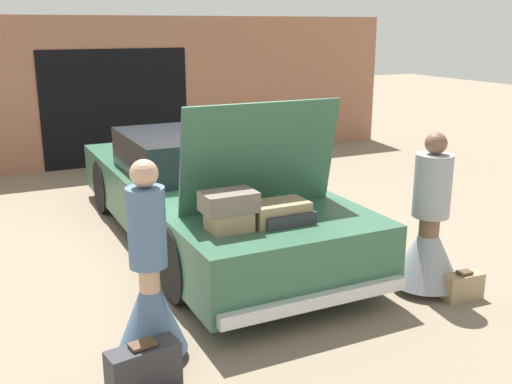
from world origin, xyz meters
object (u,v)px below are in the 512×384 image
object	(u,v)px
car	(205,192)
person_right	(428,237)
suitcase_beside_left_person	(144,367)
suitcase_beside_right_person	(463,286)
person_left	(150,290)

from	to	relation	value
car	person_right	size ratio (longest dim) A/B	3.30
car	suitcase_beside_left_person	bearing A→B (deg)	-119.15
person_right	car	bearing A→B (deg)	28.85
person_right	suitcase_beside_right_person	distance (m)	0.59
car	person_left	distance (m)	2.90
car	suitcase_beside_left_person	size ratio (longest dim) A/B	9.49
person_left	suitcase_beside_left_person	world-z (taller)	person_left
person_left	person_right	size ratio (longest dim) A/B	1.02
person_left	person_right	distance (m)	2.89
suitcase_beside_left_person	car	bearing A→B (deg)	60.85
car	suitcase_beside_left_person	distance (m)	3.36
person_right	person_left	bearing A→B (deg)	89.52
person_left	suitcase_beside_left_person	xyz separation A→B (m)	(-0.18, -0.39, -0.42)
person_left	suitcase_beside_left_person	size ratio (longest dim) A/B	2.92
car	suitcase_beside_left_person	world-z (taller)	car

